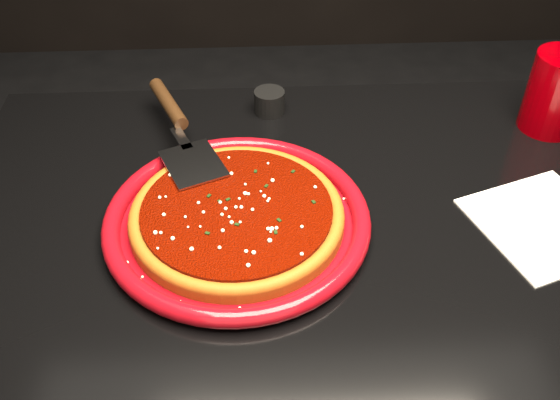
# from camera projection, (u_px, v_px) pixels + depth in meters

# --- Properties ---
(table) EXTENTS (1.20, 0.80, 0.75)m
(table) POSITION_uv_depth(u_px,v_px,m) (355.00, 392.00, 1.09)
(table) COLOR black
(table) RESTS_ON floor
(plate) EXTENTS (0.41, 0.41, 0.03)m
(plate) POSITION_uv_depth(u_px,v_px,m) (237.00, 219.00, 0.85)
(plate) COLOR maroon
(plate) RESTS_ON table
(pizza_crust) EXTENTS (0.33, 0.33, 0.01)m
(pizza_crust) POSITION_uv_depth(u_px,v_px,m) (237.00, 217.00, 0.85)
(pizza_crust) COLOR brown
(pizza_crust) RESTS_ON plate
(pizza_crust_rim) EXTENTS (0.33, 0.33, 0.02)m
(pizza_crust_rim) POSITION_uv_depth(u_px,v_px,m) (237.00, 213.00, 0.84)
(pizza_crust_rim) COLOR brown
(pizza_crust_rim) RESTS_ON plate
(pizza_sauce) EXTENTS (0.29, 0.29, 0.01)m
(pizza_sauce) POSITION_uv_depth(u_px,v_px,m) (237.00, 210.00, 0.84)
(pizza_sauce) COLOR #600A00
(pizza_sauce) RESTS_ON plate
(parmesan_dusting) EXTENTS (0.25, 0.25, 0.01)m
(parmesan_dusting) POSITION_uv_depth(u_px,v_px,m) (236.00, 206.00, 0.83)
(parmesan_dusting) COLOR #F2E9C0
(parmesan_dusting) RESTS_ON plate
(basil_flecks) EXTENTS (0.23, 0.23, 0.00)m
(basil_flecks) POSITION_uv_depth(u_px,v_px,m) (236.00, 207.00, 0.84)
(basil_flecks) COLOR black
(basil_flecks) RESTS_ON plate
(pizza_server) EXTENTS (0.21, 0.34, 0.02)m
(pizza_server) POSITION_uv_depth(u_px,v_px,m) (181.00, 128.00, 0.96)
(pizza_server) COLOR #ADAFB4
(pizza_server) RESTS_ON plate
(cup) EXTENTS (0.11, 0.11, 0.13)m
(cup) POSITION_uv_depth(u_px,v_px,m) (557.00, 92.00, 1.00)
(cup) COLOR #860004
(cup) RESTS_ON table
(napkin_a) EXTENTS (0.23, 0.23, 0.00)m
(napkin_a) POSITION_uv_depth(u_px,v_px,m) (545.00, 224.00, 0.86)
(napkin_a) COLOR white
(napkin_a) RESTS_ON table
(ramekin) EXTENTS (0.07, 0.07, 0.04)m
(ramekin) POSITION_uv_depth(u_px,v_px,m) (269.00, 102.00, 1.06)
(ramekin) COLOR black
(ramekin) RESTS_ON table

